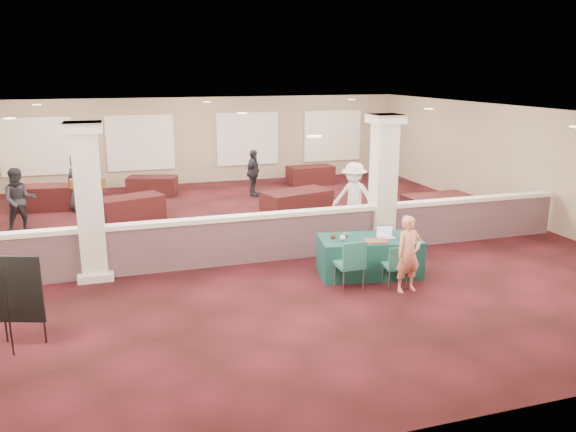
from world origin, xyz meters
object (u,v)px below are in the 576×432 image
object	(u,v)px
easel_board	(14,290)
attendee_d	(80,182)
far_table_back_left	(49,197)
attendee_c	(253,173)
far_table_back_right	(310,175)
attendee_b	(354,197)
near_table	(369,256)
far_table_front_right	(437,208)
attendee_a	(20,200)
conf_chair_side	(351,261)
far_table_front_left	(132,208)
conf_chair_main	(397,263)
far_table_front_center	(297,204)
far_table_back_center	(152,186)
woman	(408,254)

from	to	relation	value
easel_board	attendee_d	distance (m)	8.91
far_table_back_left	attendee_c	xyz separation A→B (m)	(6.46, -0.05, 0.42)
far_table_back_left	far_table_back_right	xyz separation A→B (m)	(8.98, 1.28, -0.03)
attendee_b	attendee_d	distance (m)	8.27
near_table	far_table_front_right	xyz separation A→B (m)	(3.67, 3.30, -0.01)
easel_board	far_table_back_right	bearing A→B (deg)	70.57
attendee_a	attendee_b	xyz separation A→B (m)	(8.41, -2.49, 0.06)
attendee_d	far_table_front_right	bearing A→B (deg)	-173.59
conf_chair_side	near_table	bearing A→B (deg)	43.80
near_table	attendee_c	xyz separation A→B (m)	(-0.48, 8.09, 0.39)
far_table_front_left	far_table_front_right	bearing A→B (deg)	-18.15
far_table_back_right	conf_chair_main	bearing A→B (deg)	-100.26
far_table_front_center	attendee_d	world-z (taller)	attendee_d
attendee_b	far_table_back_center	bearing A→B (deg)	177.52
conf_chair_side	far_table_back_right	bearing A→B (deg)	73.73
attendee_d	far_table_back_right	bearing A→B (deg)	-136.68
easel_board	conf_chair_main	bearing A→B (deg)	23.34
far_table_front_right	far_table_back_center	size ratio (longest dim) A/B	1.16
easel_board	far_table_back_left	bearing A→B (deg)	111.53
conf_chair_side	far_table_front_right	bearing A→B (deg)	41.46
far_table_back_left	far_table_back_right	bearing A→B (deg)	8.11
far_table_front_right	near_table	bearing A→B (deg)	-138.02
near_table	far_table_back_left	distance (m)	10.70
easel_board	far_table_front_center	bearing A→B (deg)	62.79
far_table_front_center	attendee_a	bearing A→B (deg)	174.41
conf_chair_side	attendee_b	world-z (taller)	attendee_b
easel_board	attendee_b	distance (m)	8.79
near_table	far_table_back_right	xyz separation A→B (m)	(2.05, 9.42, -0.05)
far_table_front_center	attendee_b	bearing A→B (deg)	-60.48
far_table_back_right	attendee_c	world-z (taller)	attendee_c
conf_chair_side	far_table_front_left	bearing A→B (deg)	118.81
far_table_front_left	far_table_back_right	world-z (taller)	far_table_front_left
conf_chair_main	easel_board	distance (m)	6.76
far_table_back_center	conf_chair_main	bearing A→B (deg)	-68.51
far_table_front_left	attendee_a	bearing A→B (deg)	-172.57
attendee_c	woman	bearing A→B (deg)	-138.43
far_table_front_left	far_table_back_left	bearing A→B (deg)	137.88
far_table_back_left	attendee_a	world-z (taller)	attendee_a
far_table_back_left	far_table_back_center	xyz separation A→B (m)	(3.18, 1.03, -0.04)
far_table_back_right	easel_board	bearing A→B (deg)	-128.56
far_table_back_center	near_table	bearing A→B (deg)	-67.69
attendee_c	far_table_back_center	bearing A→B (deg)	108.42
far_table_back_right	attendee_c	distance (m)	2.89
far_table_front_left	far_table_back_left	size ratio (longest dim) A/B	0.95
near_table	far_table_front_left	world-z (taller)	near_table
far_table_back_left	attendee_b	size ratio (longest dim) A/B	0.99
easel_board	attendee_a	distance (m)	7.04
attendee_a	conf_chair_main	bearing A→B (deg)	-50.18
far_table_front_right	attendee_a	distance (m)	11.31
far_table_back_left	attendee_d	size ratio (longest dim) A/B	0.99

